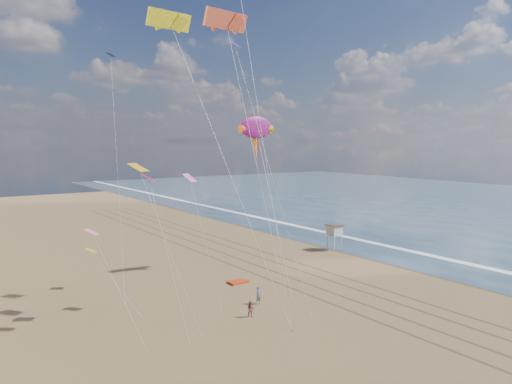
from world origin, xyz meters
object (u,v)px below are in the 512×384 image
Objects in this scene: grounded_kite at (238,282)px; kite_flyer_b at (251,309)px; show_kite at (256,128)px; lifeguard_stand at (334,230)px; kite_flyer_a at (259,295)px.

kite_flyer_b is at bearing -119.91° from grounded_kite.
kite_flyer_b is at bearing -126.08° from show_kite.
lifeguard_stand is 2.13× the size of kite_flyer_a.
kite_flyer_a is at bearing -110.54° from grounded_kite.
grounded_kite is at bearing -162.70° from lifeguard_stand.
kite_flyer_b is at bearing -141.67° from kite_flyer_a.
grounded_kite is 1.23× the size of kite_flyer_a.
kite_flyer_a is at bearing 85.21° from kite_flyer_b.
grounded_kite is at bearing 66.90° from kite_flyer_a.
lifeguard_stand reaches higher than grounded_kite.
show_kite is 11.83× the size of kite_flyer_a.
lifeguard_stand reaches higher than kite_flyer_a.
kite_flyer_a is (-21.81, -13.06, -1.93)m from lifeguard_stand.
lifeguard_stand is 20.82m from grounded_kite.
show_kite reaches higher than grounded_kite.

